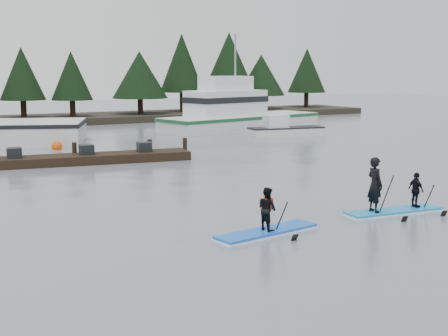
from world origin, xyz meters
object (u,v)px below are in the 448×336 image
paddleboard_solo (267,220)px  fishing_boat_medium (238,122)px  floating_dock (57,160)px  paddleboard_duo (390,194)px

paddleboard_solo → fishing_boat_medium: bearing=52.0°
floating_dock → paddleboard_solo: paddleboard_solo is taller
fishing_boat_medium → paddleboard_solo: (-15.66, -28.31, -0.17)m
fishing_boat_medium → floating_dock: fishing_boat_medium is taller
floating_dock → paddleboard_duo: size_ratio=3.87×
paddleboard_solo → paddleboard_duo: 4.99m
fishing_boat_medium → floating_dock: bearing=-158.0°
floating_dock → paddleboard_solo: (1.92, -16.35, 0.20)m
fishing_boat_medium → paddleboard_solo: fishing_boat_medium is taller
paddleboard_duo → floating_dock: bearing=119.0°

